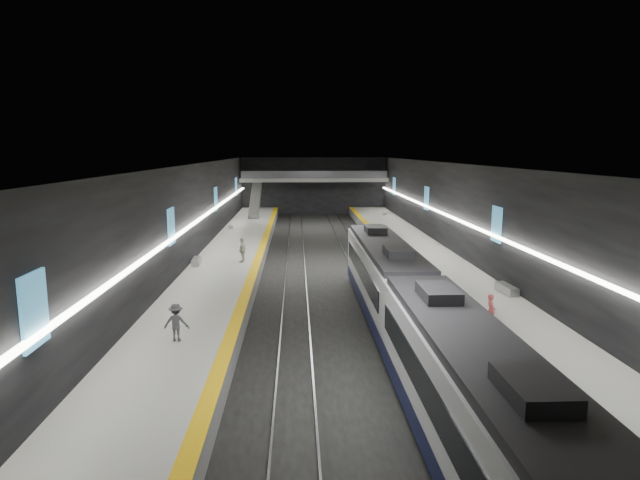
{
  "coord_description": "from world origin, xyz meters",
  "views": [
    {
      "loc": [
        -2.38,
        -40.08,
        9.03
      ],
      "look_at": [
        -0.61,
        0.27,
        2.2
      ],
      "focal_mm": 30.0,
      "sensor_mm": 36.0,
      "label": 1
    }
  ],
  "objects_px": {
    "escalator": "(255,200)",
    "bench_left_far": "(231,226)",
    "bench_right_near": "(507,289)",
    "passenger_right_a": "(491,311)",
    "passenger_left_a": "(242,250)",
    "passenger_left_b": "(176,323)",
    "bench_left_near": "(197,261)",
    "train": "(413,314)",
    "bench_right_far": "(385,213)"
  },
  "relations": [
    {
      "from": "escalator",
      "to": "bench_left_far",
      "type": "bearing_deg",
      "value": -99.03
    },
    {
      "from": "escalator",
      "to": "bench_right_near",
      "type": "bearing_deg",
      "value": -65.46
    },
    {
      "from": "passenger_right_a",
      "to": "passenger_left_a",
      "type": "xyz_separation_m",
      "value": [
        -12.7,
        14.97,
        0.11
      ]
    },
    {
      "from": "passenger_left_b",
      "to": "bench_left_near",
      "type": "bearing_deg",
      "value": -81.58
    },
    {
      "from": "passenger_left_a",
      "to": "passenger_right_a",
      "type": "bearing_deg",
      "value": 55.44
    },
    {
      "from": "bench_left_far",
      "to": "bench_right_near",
      "type": "bearing_deg",
      "value": -59.49
    },
    {
      "from": "bench_left_far",
      "to": "escalator",
      "type": "bearing_deg",
      "value": 76.05
    },
    {
      "from": "train",
      "to": "passenger_left_b",
      "type": "bearing_deg",
      "value": 177.35
    },
    {
      "from": "passenger_left_a",
      "to": "escalator",
      "type": "bearing_deg",
      "value": -162.45
    },
    {
      "from": "passenger_right_a",
      "to": "passenger_left_b",
      "type": "bearing_deg",
      "value": 96.28
    },
    {
      "from": "train",
      "to": "escalator",
      "type": "distance_m",
      "value": 45.75
    },
    {
      "from": "bench_left_far",
      "to": "bench_right_far",
      "type": "distance_m",
      "value": 20.9
    },
    {
      "from": "train",
      "to": "passenger_right_a",
      "type": "bearing_deg",
      "value": 21.57
    },
    {
      "from": "bench_left_near",
      "to": "passenger_left_b",
      "type": "distance_m",
      "value": 15.57
    },
    {
      "from": "passenger_right_a",
      "to": "bench_left_near",
      "type": "bearing_deg",
      "value": 49.75
    },
    {
      "from": "bench_left_near",
      "to": "bench_left_far",
      "type": "height_order",
      "value": "bench_left_near"
    },
    {
      "from": "bench_right_far",
      "to": "passenger_left_b",
      "type": "relative_size",
      "value": 1.0
    },
    {
      "from": "passenger_left_a",
      "to": "passenger_left_b",
      "type": "relative_size",
      "value": 1.12
    },
    {
      "from": "train",
      "to": "bench_right_near",
      "type": "distance_m",
      "value": 10.24
    },
    {
      "from": "bench_left_near",
      "to": "passenger_left_b",
      "type": "height_order",
      "value": "passenger_left_b"
    },
    {
      "from": "bench_left_far",
      "to": "passenger_left_b",
      "type": "xyz_separation_m",
      "value": [
        1.72,
        -33.27,
        0.61
      ]
    },
    {
      "from": "bench_left_near",
      "to": "bench_right_far",
      "type": "height_order",
      "value": "bench_left_near"
    },
    {
      "from": "train",
      "to": "passenger_right_a",
      "type": "xyz_separation_m",
      "value": [
        3.89,
        1.54,
        -0.41
      ]
    },
    {
      "from": "train",
      "to": "bench_left_near",
      "type": "bearing_deg",
      "value": 127.04
    },
    {
      "from": "bench_right_far",
      "to": "passenger_right_a",
      "type": "xyz_separation_m",
      "value": [
        -2.26,
        -43.02,
        0.59
      ]
    },
    {
      "from": "bench_left_far",
      "to": "passenger_left_b",
      "type": "bearing_deg",
      "value": -91.96
    },
    {
      "from": "bench_left_far",
      "to": "bench_right_near",
      "type": "xyz_separation_m",
      "value": [
        18.72,
        -26.31,
        0.04
      ]
    },
    {
      "from": "bench_right_near",
      "to": "passenger_left_a",
      "type": "xyz_separation_m",
      "value": [
        -15.8,
        9.08,
        0.67
      ]
    },
    {
      "from": "train",
      "to": "bench_left_far",
      "type": "distance_m",
      "value": 35.73
    },
    {
      "from": "bench_left_near",
      "to": "passenger_left_a",
      "type": "bearing_deg",
      "value": 7.31
    },
    {
      "from": "passenger_left_b",
      "to": "train",
      "type": "bearing_deg",
      "value": 178.43
    },
    {
      "from": "bench_right_near",
      "to": "bench_right_far",
      "type": "height_order",
      "value": "bench_right_near"
    },
    {
      "from": "bench_right_far",
      "to": "bench_left_far",
      "type": "bearing_deg",
      "value": -134.5
    },
    {
      "from": "escalator",
      "to": "bench_right_far",
      "type": "distance_m",
      "value": 16.24
    },
    {
      "from": "bench_left_near",
      "to": "passenger_right_a",
      "type": "distance_m",
      "value": 21.42
    },
    {
      "from": "bench_left_near",
      "to": "bench_right_far",
      "type": "relative_size",
      "value": 1.16
    },
    {
      "from": "bench_left_near",
      "to": "passenger_left_a",
      "type": "relative_size",
      "value": 1.04
    },
    {
      "from": "bench_left_near",
      "to": "passenger_right_a",
      "type": "bearing_deg",
      "value": -45.55
    },
    {
      "from": "bench_left_near",
      "to": "bench_left_far",
      "type": "bearing_deg",
      "value": 85.71
    },
    {
      "from": "train",
      "to": "passenger_left_b",
      "type": "relative_size",
      "value": 18.56
    },
    {
      "from": "escalator",
      "to": "bench_right_near",
      "type": "xyz_separation_m",
      "value": [
        16.98,
        -37.21,
        -1.66
      ]
    },
    {
      "from": "bench_left_far",
      "to": "passenger_left_a",
      "type": "xyz_separation_m",
      "value": [
        2.92,
        -17.23,
        0.7
      ]
    },
    {
      "from": "passenger_left_b",
      "to": "bench_right_far",
      "type": "bearing_deg",
      "value": -109.05
    },
    {
      "from": "bench_right_far",
      "to": "passenger_left_a",
      "type": "distance_m",
      "value": 31.8
    },
    {
      "from": "passenger_left_a",
      "to": "passenger_left_b",
      "type": "distance_m",
      "value": 16.09
    },
    {
      "from": "passenger_left_b",
      "to": "passenger_right_a",
      "type": "bearing_deg",
      "value": -174.5
    },
    {
      "from": "bench_right_near",
      "to": "passenger_left_b",
      "type": "height_order",
      "value": "passenger_left_b"
    },
    {
      "from": "train",
      "to": "bench_left_near",
      "type": "height_order",
      "value": "train"
    },
    {
      "from": "bench_right_near",
      "to": "escalator",
      "type": "bearing_deg",
      "value": 109.92
    },
    {
      "from": "bench_right_far",
      "to": "train",
      "type": "bearing_deg",
      "value": -83.54
    }
  ]
}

